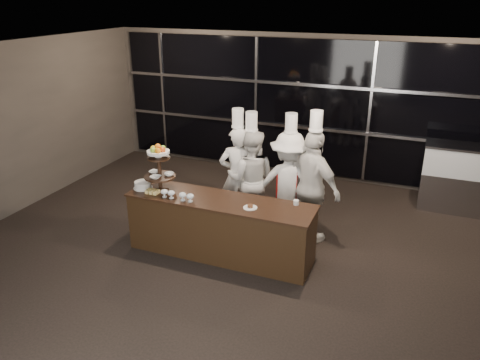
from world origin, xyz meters
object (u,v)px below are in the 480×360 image
at_px(buffet_counter, 220,227).
at_px(layer_cake, 143,185).
at_px(display_stand, 159,164).
at_px(chef_d, 312,187).
at_px(chef_b, 251,178).
at_px(chef_c, 289,183).
at_px(display_case, 461,175).
at_px(chef_a, 238,175).

xyz_separation_m(buffet_counter, layer_cake, (-1.28, -0.05, 0.51)).
bearing_deg(display_stand, chef_d, 23.44).
bearing_deg(chef_b, chef_d, -8.79).
bearing_deg(chef_c, chef_b, 179.09).
relative_size(display_stand, display_case, 0.55).
relative_size(chef_a, chef_d, 0.94).
bearing_deg(buffet_counter, chef_c, 56.10).
bearing_deg(chef_c, display_stand, -147.80).
bearing_deg(layer_cake, chef_c, 29.50).
bearing_deg(chef_a, display_case, 29.10).
relative_size(display_case, chef_c, 0.67).
bearing_deg(chef_a, chef_c, -0.20).
xyz_separation_m(chef_b, chef_c, (0.66, -0.01, 0.02)).
bearing_deg(display_case, display_stand, -145.06).
xyz_separation_m(display_case, chef_b, (-3.32, -1.97, 0.17)).
bearing_deg(chef_c, chef_d, -20.32).
xyz_separation_m(chef_a, chef_d, (1.31, -0.16, 0.05)).
relative_size(display_stand, layer_cake, 2.48).
height_order(chef_c, chef_d, chef_d).
distance_m(layer_cake, display_case, 5.63).
distance_m(display_stand, chef_d, 2.38).
bearing_deg(layer_cake, chef_d, 21.98).
distance_m(display_case, chef_b, 3.86).
bearing_deg(display_case, chef_c, -143.36).
distance_m(display_stand, display_case, 5.40).
bearing_deg(layer_cake, display_case, 33.70).
relative_size(layer_cake, display_case, 0.22).
xyz_separation_m(layer_cake, chef_b, (1.36, 1.15, -0.11)).
height_order(display_stand, display_case, display_stand).
bearing_deg(layer_cake, display_stand, 9.95).
relative_size(buffet_counter, layer_cake, 9.47).
height_order(buffet_counter, chef_a, chef_a).
bearing_deg(display_stand, chef_a, 52.35).
height_order(display_stand, chef_b, chef_b).
xyz_separation_m(display_stand, chef_a, (0.84, 1.10, -0.45)).
bearing_deg(layer_cake, chef_a, 45.40).
distance_m(buffet_counter, display_stand, 1.33).
height_order(layer_cake, chef_d, chef_d).
bearing_deg(chef_c, display_case, 36.64).
height_order(display_stand, chef_d, chef_d).
relative_size(buffet_counter, chef_a, 1.40).
height_order(buffet_counter, chef_c, chef_c).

